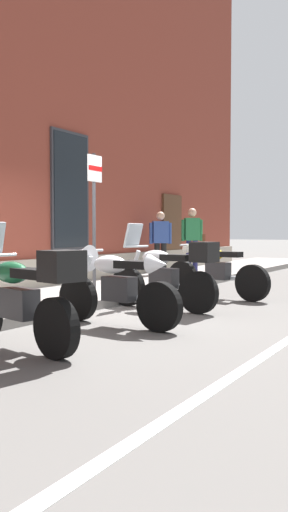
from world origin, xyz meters
The scene contains 9 objects.
ground_plane centered at (0.00, 0.00, 0.00)m, with size 140.00×140.00×0.00m, color #565451.
sidewalk centered at (0.00, 1.13, 0.07)m, with size 29.06×2.27×0.15m, color gray.
motorcycle_green_touring centered at (-2.42, -0.95, 0.56)m, with size 0.80×1.94×1.35m.
motorcycle_white_sport centered at (-0.78, -0.94, 0.57)m, with size 0.62×1.99×1.06m.
motorcycle_silver_touring centered at (0.74, -0.95, 0.57)m, with size 0.66×2.01×1.37m.
motorcycle_yellow_naked centered at (2.55, -0.98, 0.49)m, with size 0.68×2.19×1.00m.
pedestrian_blue_top centered at (5.20, 1.66, 1.04)m, with size 0.44×0.45×1.60m.
pedestrian_striped_shirt centered at (6.18, 1.23, 1.11)m, with size 0.51×0.53×1.71m.
parking_sign centered at (0.62, 0.37, 1.69)m, with size 0.36×0.07×2.39m.
Camera 1 is at (-6.37, -4.79, 1.24)m, focal length 36.30 mm.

